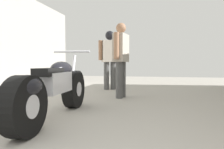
{
  "coord_description": "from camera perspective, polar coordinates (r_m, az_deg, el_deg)",
  "views": [
    {
      "loc": [
        0.67,
        -0.47,
        0.72
      ],
      "look_at": [
        -0.18,
        3.28,
        0.52
      ],
      "focal_mm": 32.4,
      "sensor_mm": 36.0,
      "label": 1
    }
  ],
  "objects": [
    {
      "name": "ground_plane",
      "position": [
        3.89,
        2.76,
        -7.68
      ],
      "size": [
        15.85,
        15.85,
        0.0
      ],
      "primitive_type": "plane",
      "color": "#A8A399"
    },
    {
      "name": "motorcycle_maroon_cruiser",
      "position": [
        2.71,
        -16.13,
        -3.97
      ],
      "size": [
        0.59,
        2.0,
        0.93
      ],
      "color": "black",
      "rests_on": "ground_plane"
    },
    {
      "name": "mechanic_in_blue",
      "position": [
        4.32,
        2.53,
        5.33
      ],
      "size": [
        0.3,
        0.64,
        1.59
      ],
      "color": "#4C4C4C",
      "rests_on": "ground_plane"
    },
    {
      "name": "mechanic_with_helmet",
      "position": [
        5.71,
        -0.62,
        5.66
      ],
      "size": [
        0.62,
        0.4,
        1.65
      ],
      "color": "#4C4C4C",
      "rests_on": "ground_plane"
    }
  ]
}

